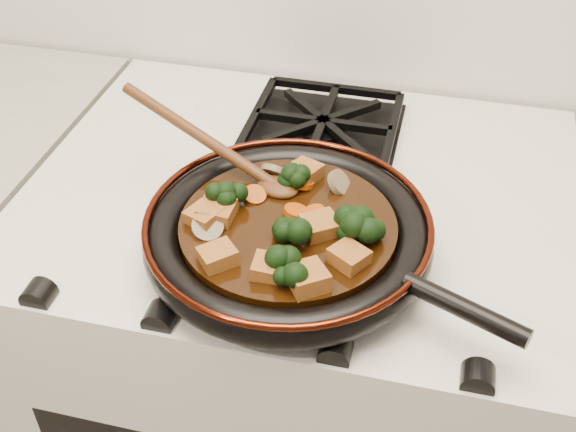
# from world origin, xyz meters

# --- Properties ---
(stove) EXTENTS (0.76, 0.60, 0.90)m
(stove) POSITION_xyz_m (0.00, 1.69, 0.45)
(stove) COLOR beige
(stove) RESTS_ON ground
(burner_grate_front) EXTENTS (0.23, 0.23, 0.03)m
(burner_grate_front) POSITION_xyz_m (0.00, 1.55, 0.91)
(burner_grate_front) COLOR black
(burner_grate_front) RESTS_ON stove
(burner_grate_back) EXTENTS (0.23, 0.23, 0.03)m
(burner_grate_back) POSITION_xyz_m (0.00, 1.83, 0.91)
(burner_grate_back) COLOR black
(burner_grate_back) RESTS_ON stove
(skillet) EXTENTS (0.45, 0.35, 0.05)m
(skillet) POSITION_xyz_m (0.02, 1.54, 0.94)
(skillet) COLOR black
(skillet) RESTS_ON burner_grate_front
(braising_sauce) EXTENTS (0.26, 0.26, 0.02)m
(braising_sauce) POSITION_xyz_m (0.02, 1.54, 0.95)
(braising_sauce) COLOR black
(braising_sauce) RESTS_ON skillet
(tofu_cube_0) EXTENTS (0.05, 0.05, 0.02)m
(tofu_cube_0) POSITION_xyz_m (-0.04, 1.46, 0.97)
(tofu_cube_0) COLOR #925721
(tofu_cube_0) RESTS_ON braising_sauce
(tofu_cube_1) EXTENTS (0.04, 0.04, 0.02)m
(tofu_cube_1) POSITION_xyz_m (-0.07, 1.54, 0.97)
(tofu_cube_1) COLOR #925721
(tofu_cube_1) RESTS_ON braising_sauce
(tofu_cube_2) EXTENTS (0.06, 0.06, 0.02)m
(tofu_cube_2) POSITION_xyz_m (0.06, 1.54, 0.97)
(tofu_cube_2) COLOR #925721
(tofu_cube_2) RESTS_ON braising_sauce
(tofu_cube_3) EXTENTS (0.06, 0.06, 0.03)m
(tofu_cube_3) POSITION_xyz_m (0.06, 1.45, 0.97)
(tofu_cube_3) COLOR #925721
(tofu_cube_3) RESTS_ON braising_sauce
(tofu_cube_4) EXTENTS (0.04, 0.04, 0.02)m
(tofu_cube_4) POSITION_xyz_m (0.02, 1.46, 0.97)
(tofu_cube_4) COLOR #925721
(tofu_cube_4) RESTS_ON braising_sauce
(tofu_cube_5) EXTENTS (0.05, 0.05, 0.02)m
(tofu_cube_5) POSITION_xyz_m (-0.08, 1.52, 0.97)
(tofu_cube_5) COLOR #925721
(tofu_cube_5) RESTS_ON braising_sauce
(tofu_cube_6) EXTENTS (0.05, 0.05, 0.03)m
(tofu_cube_6) POSITION_xyz_m (0.01, 1.63, 0.97)
(tofu_cube_6) COLOR #925721
(tofu_cube_6) RESTS_ON braising_sauce
(tofu_cube_7) EXTENTS (0.05, 0.05, 0.02)m
(tofu_cube_7) POSITION_xyz_m (0.10, 1.49, 0.97)
(tofu_cube_7) COLOR #925721
(tofu_cube_7) RESTS_ON braising_sauce
(broccoli_floret_0) EXTENTS (0.07, 0.07, 0.07)m
(broccoli_floret_0) POSITION_xyz_m (0.09, 1.54, 0.97)
(broccoli_floret_0) COLOR black
(broccoli_floret_0) RESTS_ON braising_sauce
(broccoli_floret_1) EXTENTS (0.08, 0.09, 0.08)m
(broccoli_floret_1) POSITION_xyz_m (0.04, 1.45, 0.97)
(broccoli_floret_1) COLOR black
(broccoli_floret_1) RESTS_ON braising_sauce
(broccoli_floret_2) EXTENTS (0.08, 0.09, 0.06)m
(broccoli_floret_2) POSITION_xyz_m (0.00, 1.61, 0.97)
(broccoli_floret_2) COLOR black
(broccoli_floret_2) RESTS_ON braising_sauce
(broccoli_floret_3) EXTENTS (0.08, 0.08, 0.07)m
(broccoli_floret_3) POSITION_xyz_m (0.02, 1.52, 0.97)
(broccoli_floret_3) COLOR black
(broccoli_floret_3) RESTS_ON braising_sauce
(broccoli_floret_4) EXTENTS (0.08, 0.08, 0.07)m
(broccoli_floret_4) POSITION_xyz_m (0.11, 1.54, 0.97)
(broccoli_floret_4) COLOR black
(broccoli_floret_4) RESTS_ON braising_sauce
(broccoli_floret_5) EXTENTS (0.08, 0.07, 0.07)m
(broccoli_floret_5) POSITION_xyz_m (-0.06, 1.55, 0.97)
(broccoli_floret_5) COLOR black
(broccoli_floret_5) RESTS_ON braising_sauce
(carrot_coin_0) EXTENTS (0.03, 0.03, 0.02)m
(carrot_coin_0) POSITION_xyz_m (0.04, 1.56, 0.96)
(carrot_coin_0) COLOR #A53804
(carrot_coin_0) RESTS_ON braising_sauce
(carrot_coin_1) EXTENTS (0.03, 0.03, 0.02)m
(carrot_coin_1) POSITION_xyz_m (-0.04, 1.58, 0.96)
(carrot_coin_1) COLOR #A53804
(carrot_coin_1) RESTS_ON braising_sauce
(carrot_coin_2) EXTENTS (0.03, 0.03, 0.02)m
(carrot_coin_2) POSITION_xyz_m (0.01, 1.62, 0.96)
(carrot_coin_2) COLOR #A53804
(carrot_coin_2) RESTS_ON braising_sauce
(carrot_coin_3) EXTENTS (0.03, 0.03, 0.02)m
(carrot_coin_3) POSITION_xyz_m (-0.08, 1.53, 0.96)
(carrot_coin_3) COLOR #A53804
(carrot_coin_3) RESTS_ON braising_sauce
(carrot_coin_4) EXTENTS (0.03, 0.03, 0.02)m
(carrot_coin_4) POSITION_xyz_m (0.02, 1.56, 0.96)
(carrot_coin_4) COLOR #A53804
(carrot_coin_4) RESTS_ON braising_sauce
(mushroom_slice_0) EXTENTS (0.05, 0.05, 0.03)m
(mushroom_slice_0) POSITION_xyz_m (-0.07, 1.51, 0.97)
(mushroom_slice_0) COLOR brown
(mushroom_slice_0) RESTS_ON braising_sauce
(mushroom_slice_1) EXTENTS (0.04, 0.03, 0.03)m
(mushroom_slice_1) POSITION_xyz_m (-0.08, 1.53, 0.97)
(mushroom_slice_1) COLOR brown
(mushroom_slice_1) RESTS_ON braising_sauce
(mushroom_slice_2) EXTENTS (0.04, 0.03, 0.03)m
(mushroom_slice_2) POSITION_xyz_m (-0.02, 1.63, 0.97)
(mushroom_slice_2) COLOR brown
(mushroom_slice_2) RESTS_ON braising_sauce
(mushroom_slice_3) EXTENTS (0.03, 0.04, 0.03)m
(mushroom_slice_3) POSITION_xyz_m (0.06, 1.63, 0.97)
(mushroom_slice_3) COLOR brown
(mushroom_slice_3) RESTS_ON braising_sauce
(mushroom_slice_4) EXTENTS (0.04, 0.04, 0.03)m
(mushroom_slice_4) POSITION_xyz_m (0.01, 1.64, 0.97)
(mushroom_slice_4) COLOR brown
(mushroom_slice_4) RESTS_ON braising_sauce
(wooden_spoon) EXTENTS (0.15, 0.07, 0.25)m
(wooden_spoon) POSITION_xyz_m (-0.08, 1.62, 0.98)
(wooden_spoon) COLOR #4B2710
(wooden_spoon) RESTS_ON braising_sauce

